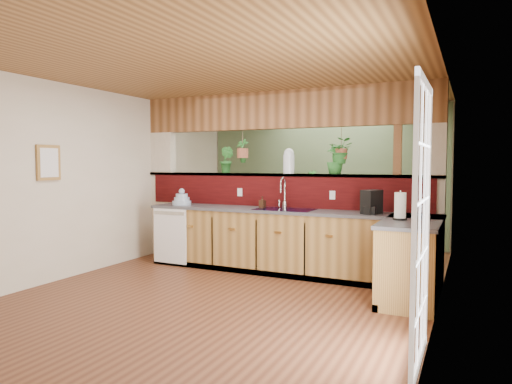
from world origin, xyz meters
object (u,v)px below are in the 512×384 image
at_px(glass_jar, 289,161).
at_px(coffee_maker, 371,203).
at_px(soap_dispenser, 262,202).
at_px(paper_towel, 400,207).
at_px(dish_stack, 182,200).
at_px(shelving_console, 285,217).
at_px(faucet, 283,191).

bearing_deg(glass_jar, coffee_maker, -18.43).
height_order(soap_dispenser, paper_towel, paper_towel).
relative_size(dish_stack, glass_jar, 0.79).
relative_size(dish_stack, shelving_console, 0.21).
bearing_deg(coffee_maker, paper_towel, -23.60).
relative_size(dish_stack, soap_dispenser, 1.73).
xyz_separation_m(soap_dispenser, paper_towel, (1.98, -0.55, 0.07)).
height_order(coffee_maker, glass_jar, glass_jar).
relative_size(dish_stack, paper_towel, 0.88).
bearing_deg(glass_jar, soap_dispenser, -126.91).
bearing_deg(paper_towel, soap_dispenser, 164.48).
distance_m(soap_dispenser, paper_towel, 2.05).
bearing_deg(faucet, paper_towel, -21.86).
height_order(dish_stack, glass_jar, glass_jar).
relative_size(faucet, soap_dispenser, 2.63).
height_order(paper_towel, glass_jar, glass_jar).
height_order(faucet, shelving_console, faucet).
height_order(dish_stack, soap_dispenser, dish_stack).
bearing_deg(soap_dispenser, coffee_maker, -2.85).
relative_size(dish_stack, coffee_maker, 0.96).
bearing_deg(dish_stack, paper_towel, -8.17).
bearing_deg(shelving_console, faucet, -54.87).
distance_m(soap_dispenser, glass_jar, 0.74).
bearing_deg(paper_towel, glass_jar, 152.19).
xyz_separation_m(faucet, soap_dispenser, (-0.27, -0.14, -0.15)).
height_order(coffee_maker, paper_towel, paper_towel).
relative_size(coffee_maker, shelving_console, 0.22).
bearing_deg(paper_towel, dish_stack, 171.83).
xyz_separation_m(glass_jar, shelving_console, (-0.82, 1.90, -1.08)).
bearing_deg(shelving_console, paper_towel, -34.03).
bearing_deg(glass_jar, faucet, -89.04).
height_order(coffee_maker, shelving_console, coffee_maker).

